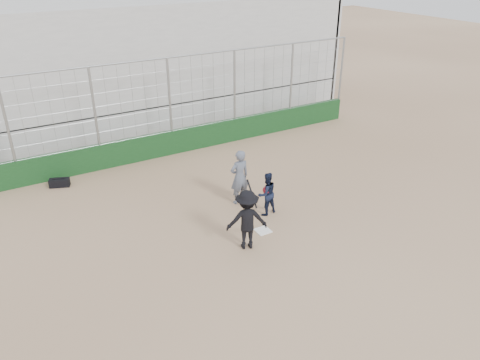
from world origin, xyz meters
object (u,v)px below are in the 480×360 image
catcher_crouched (267,200)px  equipment_bag (60,183)px  umpire (240,180)px  batter_at_plate (247,220)px

catcher_crouched → equipment_bag: bearing=134.9°
umpire → equipment_bag: 6.69m
equipment_bag → umpire: bearing=-40.4°
batter_at_plate → umpire: bearing=64.3°
umpire → equipment_bag: (-5.07, 4.32, -0.71)m
catcher_crouched → umpire: size_ratio=0.59×
batter_at_plate → catcher_crouched: (1.51, 1.26, -0.40)m
batter_at_plate → umpire: size_ratio=1.14×
batter_at_plate → umpire: (1.15, 2.38, -0.05)m
catcher_crouched → equipment_bag: catcher_crouched is taller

